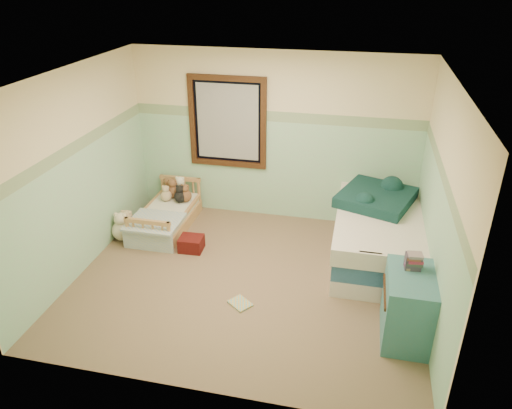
% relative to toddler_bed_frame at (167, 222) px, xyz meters
% --- Properties ---
extents(floor, '(4.20, 3.60, 0.02)m').
position_rel_toddler_bed_frame_xyz_m(floor, '(1.47, -1.05, -0.10)').
color(floor, brown).
rests_on(floor, ground).
extents(ceiling, '(4.20, 3.60, 0.02)m').
position_rel_toddler_bed_frame_xyz_m(ceiling, '(1.47, -1.05, 2.42)').
color(ceiling, beige).
rests_on(ceiling, wall_back).
extents(wall_back, '(4.20, 0.04, 2.50)m').
position_rel_toddler_bed_frame_xyz_m(wall_back, '(1.47, 0.75, 1.16)').
color(wall_back, beige).
rests_on(wall_back, floor).
extents(wall_front, '(4.20, 0.04, 2.50)m').
position_rel_toddler_bed_frame_xyz_m(wall_front, '(1.47, -2.85, 1.16)').
color(wall_front, beige).
rests_on(wall_front, floor).
extents(wall_left, '(0.04, 3.60, 2.50)m').
position_rel_toddler_bed_frame_xyz_m(wall_left, '(-0.63, -1.05, 1.16)').
color(wall_left, beige).
rests_on(wall_left, floor).
extents(wall_right, '(0.04, 3.60, 2.50)m').
position_rel_toddler_bed_frame_xyz_m(wall_right, '(3.57, -1.05, 1.16)').
color(wall_right, beige).
rests_on(wall_right, floor).
extents(wainscot_mint, '(4.20, 0.01, 1.50)m').
position_rel_toddler_bed_frame_xyz_m(wainscot_mint, '(1.47, 0.74, 0.66)').
color(wainscot_mint, '#9FC2A6').
rests_on(wainscot_mint, floor).
extents(border_strip, '(4.20, 0.01, 0.15)m').
position_rel_toddler_bed_frame_xyz_m(border_strip, '(1.47, 0.74, 1.49)').
color(border_strip, '#396839').
rests_on(border_strip, wall_back).
extents(window_frame, '(1.16, 0.06, 1.36)m').
position_rel_toddler_bed_frame_xyz_m(window_frame, '(0.77, 0.71, 1.36)').
color(window_frame, black).
rests_on(window_frame, wall_back).
extents(window_blinds, '(0.92, 0.01, 1.12)m').
position_rel_toddler_bed_frame_xyz_m(window_blinds, '(0.77, 0.72, 1.36)').
color(window_blinds, '#ADAEAB').
rests_on(window_blinds, window_frame).
extents(toddler_bed_frame, '(0.66, 1.32, 0.17)m').
position_rel_toddler_bed_frame_xyz_m(toddler_bed_frame, '(0.00, 0.00, 0.00)').
color(toddler_bed_frame, '#B08052').
rests_on(toddler_bed_frame, floor).
extents(toddler_mattress, '(0.61, 1.27, 0.12)m').
position_rel_toddler_bed_frame_xyz_m(toddler_mattress, '(0.00, 0.00, 0.15)').
color(toddler_mattress, silver).
rests_on(toddler_mattress, toddler_bed_frame).
extents(patchwork_quilt, '(0.72, 0.66, 0.03)m').
position_rel_toddler_bed_frame_xyz_m(patchwork_quilt, '(0.00, -0.41, 0.22)').
color(patchwork_quilt, '#799CD8').
rests_on(patchwork_quilt, toddler_mattress).
extents(plush_bed_brown, '(0.18, 0.18, 0.18)m').
position_rel_toddler_bed_frame_xyz_m(plush_bed_brown, '(-0.15, 0.50, 0.30)').
color(plush_bed_brown, brown).
rests_on(plush_bed_brown, toddler_mattress).
extents(plush_bed_white, '(0.21, 0.21, 0.21)m').
position_rel_toddler_bed_frame_xyz_m(plush_bed_white, '(0.05, 0.50, 0.31)').
color(plush_bed_white, white).
rests_on(plush_bed_white, toddler_mattress).
extents(plush_bed_tan, '(0.17, 0.17, 0.17)m').
position_rel_toddler_bed_frame_xyz_m(plush_bed_tan, '(-0.10, 0.28, 0.29)').
color(plush_bed_tan, '#CDB186').
rests_on(plush_bed_tan, toddler_mattress).
extents(plush_bed_dark, '(0.19, 0.19, 0.19)m').
position_rel_toddler_bed_frame_xyz_m(plush_bed_dark, '(0.13, 0.28, 0.30)').
color(plush_bed_dark, black).
rests_on(plush_bed_dark, toddler_mattress).
extents(plush_floor_cream, '(0.28, 0.28, 0.28)m').
position_rel_toddler_bed_frame_xyz_m(plush_floor_cream, '(-0.48, -0.48, 0.06)').
color(plush_floor_cream, beige).
rests_on(plush_floor_cream, floor).
extents(plush_floor_tan, '(0.25, 0.25, 0.25)m').
position_rel_toddler_bed_frame_xyz_m(plush_floor_tan, '(-0.48, -0.30, 0.04)').
color(plush_floor_tan, '#CDB186').
rests_on(plush_floor_tan, floor).
extents(twin_bed_frame, '(1.03, 2.07, 0.22)m').
position_rel_toddler_bed_frame_xyz_m(twin_bed_frame, '(3.02, -0.14, 0.02)').
color(twin_bed_frame, white).
rests_on(twin_bed_frame, floor).
extents(twin_boxspring, '(1.03, 2.07, 0.22)m').
position_rel_toddler_bed_frame_xyz_m(twin_boxspring, '(3.02, -0.14, 0.24)').
color(twin_boxspring, navy).
rests_on(twin_boxspring, twin_bed_frame).
extents(twin_mattress, '(1.07, 2.11, 0.22)m').
position_rel_toddler_bed_frame_xyz_m(twin_mattress, '(3.02, -0.14, 0.46)').
color(twin_mattress, silver).
rests_on(twin_mattress, twin_boxspring).
extents(teal_blanket, '(1.14, 1.17, 0.14)m').
position_rel_toddler_bed_frame_xyz_m(teal_blanket, '(2.97, 0.16, 0.64)').
color(teal_blanket, '#113C3D').
rests_on(teal_blanket, twin_mattress).
extents(dresser, '(0.47, 0.75, 0.75)m').
position_rel_toddler_bed_frame_xyz_m(dresser, '(3.33, -1.67, 0.29)').
color(dresser, teal).
rests_on(dresser, floor).
extents(book_stack, '(0.17, 0.13, 0.16)m').
position_rel_toddler_bed_frame_xyz_m(book_stack, '(3.33, -1.53, 0.75)').
color(book_stack, '#412722').
rests_on(book_stack, dresser).
extents(red_pillow, '(0.33, 0.29, 0.20)m').
position_rel_toddler_bed_frame_xyz_m(red_pillow, '(0.57, -0.53, 0.01)').
color(red_pillow, maroon).
rests_on(red_pillow, floor).
extents(floor_book, '(0.32, 0.31, 0.02)m').
position_rel_toddler_bed_frame_xyz_m(floor_book, '(1.52, -1.55, -0.07)').
color(floor_book, '#F2AA1B').
rests_on(floor_book, floor).
extents(extra_plush_0, '(0.19, 0.19, 0.19)m').
position_rel_toddler_bed_frame_xyz_m(extra_plush_0, '(0.19, 0.32, 0.30)').
color(extra_plush_0, brown).
rests_on(extra_plush_0, toddler_mattress).
extents(extra_plush_1, '(0.21, 0.21, 0.21)m').
position_rel_toddler_bed_frame_xyz_m(extra_plush_1, '(-0.04, 0.42, 0.31)').
color(extra_plush_1, brown).
rests_on(extra_plush_1, toddler_mattress).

